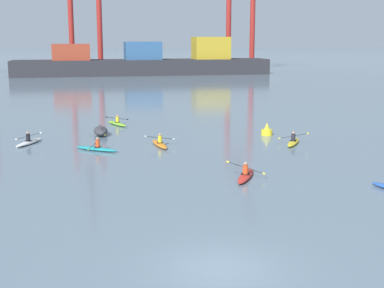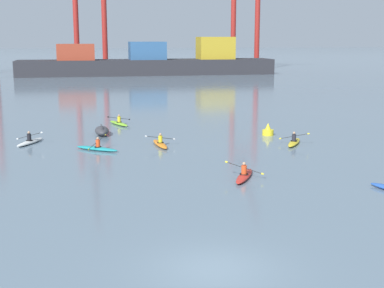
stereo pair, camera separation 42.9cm
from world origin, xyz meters
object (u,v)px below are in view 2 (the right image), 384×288
at_px(kayak_teal, 97,148).
at_px(kayak_red, 244,175).
at_px(gantry_crane_east_mid, 246,0).
at_px(kayak_orange, 160,143).
at_px(kayak_lime, 119,123).
at_px(kayak_yellow, 294,142).
at_px(channel_buoy, 268,131).
at_px(kayak_white, 30,141).
at_px(container_barge, 150,63).
at_px(capsized_dinghy, 102,131).

bearing_deg(kayak_teal, kayak_red, -49.90).
xyz_separation_m(gantry_crane_east_mid, kayak_orange, (-32.30, -85.67, -15.93)).
height_order(kayak_orange, kayak_lime, same).
bearing_deg(kayak_lime, kayak_yellow, -43.92).
bearing_deg(kayak_yellow, kayak_orange, 172.15).
relative_size(kayak_teal, kayak_red, 0.93).
xyz_separation_m(channel_buoy, kayak_white, (-18.38, 0.06, -0.19)).
relative_size(container_barge, gantry_crane_east_mid, 1.58).
height_order(capsized_dinghy, channel_buoy, channel_buoy).
bearing_deg(gantry_crane_east_mid, container_barge, -158.00).
relative_size(kayak_yellow, kayak_red, 0.98).
distance_m(kayak_teal, kayak_red, 12.14).
bearing_deg(gantry_crane_east_mid, kayak_lime, -114.64).
xyz_separation_m(gantry_crane_east_mid, kayak_white, (-41.60, -83.01, -15.93)).
bearing_deg(channel_buoy, kayak_red, -114.54).
bearing_deg(kayak_lime, gantry_crane_east_mid, 65.36).
distance_m(kayak_teal, kayak_lime, 11.22).
relative_size(kayak_orange, kayak_white, 1.04).
relative_size(gantry_crane_east_mid, capsized_dinghy, 12.85).
height_order(channel_buoy, kayak_lime, channel_buoy).
bearing_deg(capsized_dinghy, container_barge, 79.99).
bearing_deg(channel_buoy, kayak_orange, -164.02).
xyz_separation_m(kayak_teal, kayak_red, (7.82, -9.29, 0.00)).
height_order(channel_buoy, kayak_teal, kayak_teal).
xyz_separation_m(kayak_orange, kayak_red, (3.30, -10.05, 0.00)).
height_order(container_barge, channel_buoy, container_barge).
bearing_deg(capsized_dinghy, kayak_white, -153.66).
height_order(kayak_yellow, kayak_red, same).
height_order(channel_buoy, kayak_yellow, channel_buoy).
distance_m(kayak_red, kayak_white, 17.90).
distance_m(capsized_dinghy, kayak_white, 5.95).
bearing_deg(kayak_yellow, container_barge, 90.89).
bearing_deg(kayak_yellow, kayak_white, 168.12).
relative_size(channel_buoy, kayak_white, 0.30).
height_order(kayak_teal, kayak_white, kayak_teal).
xyz_separation_m(kayak_teal, kayak_white, (-4.78, 3.42, 0.00)).
xyz_separation_m(channel_buoy, kayak_lime, (-11.38, 7.64, -0.19)).
bearing_deg(kayak_orange, kayak_red, -71.82).
distance_m(container_barge, kayak_white, 75.56).
bearing_deg(kayak_white, kayak_teal, -35.61).
relative_size(capsized_dinghy, channel_buoy, 2.63).
relative_size(gantry_crane_east_mid, kayak_red, 10.29).
distance_m(capsized_dinghy, kayak_teal, 6.09).
xyz_separation_m(container_barge, gantry_crane_east_mid, (23.79, 9.61, 13.58)).
height_order(gantry_crane_east_mid, kayak_teal, gantry_crane_east_mid).
bearing_deg(container_barge, kayak_yellow, -89.11).
bearing_deg(channel_buoy, container_barge, 90.44).
bearing_deg(kayak_red, gantry_crane_east_mid, 73.14).
distance_m(gantry_crane_east_mid, kayak_red, 101.28).
distance_m(kayak_orange, kayak_white, 9.67).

